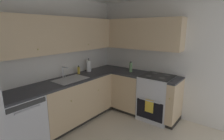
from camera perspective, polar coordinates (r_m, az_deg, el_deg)
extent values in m
cube|color=silver|center=(3.43, -21.76, 1.91)|extent=(3.79, 0.05, 2.46)
cube|color=silver|center=(3.87, 16.47, 3.52)|extent=(0.05, 3.14, 2.46)
cube|color=silver|center=(3.13, -27.84, -15.17)|extent=(0.60, 0.60, 0.88)
cube|color=#333333|center=(2.71, -25.99, -10.23)|extent=(0.55, 0.01, 0.07)
cube|color=silver|center=(2.73, -25.70, -11.67)|extent=(0.36, 0.02, 0.02)
cube|color=tan|center=(3.63, -11.88, -9.10)|extent=(1.59, 0.60, 0.79)
cube|color=black|center=(3.84, -11.86, -15.07)|extent=(1.59, 0.54, 0.09)
sphere|color=tan|center=(3.15, -13.15, -9.83)|extent=(0.02, 0.02, 0.02)
sphere|color=tan|center=(3.59, -4.46, -6.55)|extent=(0.02, 0.02, 0.02)
cube|color=#2D2D33|center=(3.49, -12.24, -2.84)|extent=(2.80, 0.60, 0.03)
cube|color=tan|center=(4.03, 5.97, -6.56)|extent=(0.60, 0.63, 0.79)
cube|color=black|center=(4.23, 6.05, -12.06)|extent=(0.54, 0.63, 0.09)
cube|color=tan|center=(3.65, 19.81, -9.52)|extent=(0.60, 0.15, 0.79)
cube|color=black|center=(3.86, 19.42, -15.42)|extent=(0.54, 0.15, 0.09)
sphere|color=tan|center=(3.31, 18.30, -8.95)|extent=(0.02, 0.02, 0.02)
cube|color=#2D2D33|center=(3.91, 6.12, -0.86)|extent=(0.60, 0.63, 0.03)
cube|color=#2D2D33|center=(3.51, 20.34, -3.29)|extent=(0.60, 0.15, 0.03)
cube|color=silver|center=(3.79, 14.38, -8.69)|extent=(0.64, 0.62, 0.92)
cube|color=black|center=(3.58, 12.08, -12.78)|extent=(0.02, 0.55, 0.38)
cube|color=silver|center=(3.48, 12.09, -9.77)|extent=(0.02, 0.43, 0.02)
cube|color=black|center=(3.65, 14.80, -1.91)|extent=(0.59, 0.60, 0.01)
cube|color=silver|center=(3.91, 16.62, 0.01)|extent=(0.03, 0.60, 0.15)
cylinder|color=#4C4C4C|center=(3.47, 15.96, -2.59)|extent=(0.11, 0.11, 0.01)
cylinder|color=#4C4C4C|center=(3.57, 11.91, -1.90)|extent=(0.11, 0.11, 0.01)
cylinder|color=#4C4C4C|center=(3.72, 17.59, -1.62)|extent=(0.11, 0.11, 0.01)
cylinder|color=#4C4C4C|center=(3.82, 13.76, -1.01)|extent=(0.11, 0.11, 0.01)
cube|color=gold|center=(3.52, 12.05, -11.45)|extent=(0.02, 0.17, 0.26)
cube|color=tan|center=(3.37, -16.63, 10.97)|extent=(2.48, 0.32, 0.64)
sphere|color=tan|center=(2.95, -23.00, 6.24)|extent=(0.02, 0.02, 0.02)
sphere|color=tan|center=(3.61, -7.73, 8.28)|extent=(0.02, 0.02, 0.02)
cube|color=tan|center=(3.89, 8.23, 11.62)|extent=(0.32, 1.94, 0.64)
cube|color=#B7B7BC|center=(3.40, -13.34, -2.97)|extent=(0.62, 0.40, 0.01)
cube|color=gray|center=(3.41, -13.30, -3.76)|extent=(0.57, 0.36, 0.09)
cube|color=#99999E|center=(3.41, -13.31, -3.55)|extent=(0.02, 0.35, 0.06)
cylinder|color=silver|center=(3.55, -15.79, -0.64)|extent=(0.02, 0.02, 0.22)
cylinder|color=silver|center=(3.47, -15.15, 0.79)|extent=(0.02, 0.15, 0.02)
cylinder|color=silver|center=(3.60, -15.07, -1.74)|extent=(0.02, 0.02, 0.06)
cylinder|color=gold|center=(3.78, -10.85, -0.13)|extent=(0.05, 0.05, 0.15)
cylinder|color=#262626|center=(3.76, -10.90, 1.18)|extent=(0.02, 0.02, 0.03)
cylinder|color=white|center=(3.94, -7.63, 1.33)|extent=(0.11, 0.11, 0.25)
cylinder|color=#3F3F3F|center=(3.94, -7.63, 1.61)|extent=(0.02, 0.02, 0.31)
cylinder|color=#729E66|center=(3.88, 6.16, 0.88)|extent=(0.07, 0.07, 0.21)
cylinder|color=black|center=(3.86, 6.21, 2.57)|extent=(0.04, 0.04, 0.02)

